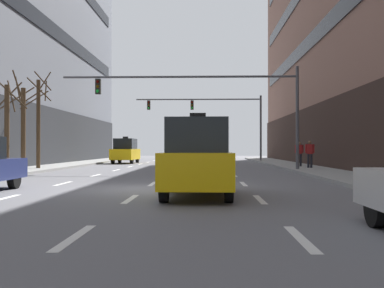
# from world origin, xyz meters

# --- Properties ---
(ground_plane) EXTENTS (120.00, 120.00, 0.00)m
(ground_plane) POSITION_xyz_m (0.00, 0.00, 0.00)
(ground_plane) COLOR slate
(lane_stripe_l1_s3) EXTENTS (0.16, 2.00, 0.01)m
(lane_stripe_l1_s3) POSITION_xyz_m (-3.25, -3.00, 0.00)
(lane_stripe_l1_s3) COLOR silver
(lane_stripe_l1_s3) RESTS_ON ground
(lane_stripe_l1_s4) EXTENTS (0.16, 2.00, 0.01)m
(lane_stripe_l1_s4) POSITION_xyz_m (-3.25, 2.00, 0.00)
(lane_stripe_l1_s4) COLOR silver
(lane_stripe_l1_s4) RESTS_ON ground
(lane_stripe_l1_s5) EXTENTS (0.16, 2.00, 0.01)m
(lane_stripe_l1_s5) POSITION_xyz_m (-3.25, 7.00, 0.00)
(lane_stripe_l1_s5) COLOR silver
(lane_stripe_l1_s5) RESTS_ON ground
(lane_stripe_l1_s6) EXTENTS (0.16, 2.00, 0.01)m
(lane_stripe_l1_s6) POSITION_xyz_m (-3.25, 12.00, 0.00)
(lane_stripe_l1_s6) COLOR silver
(lane_stripe_l1_s6) RESTS_ON ground
(lane_stripe_l1_s7) EXTENTS (0.16, 2.00, 0.01)m
(lane_stripe_l1_s7) POSITION_xyz_m (-3.25, 17.00, 0.00)
(lane_stripe_l1_s7) COLOR silver
(lane_stripe_l1_s7) RESTS_ON ground
(lane_stripe_l1_s8) EXTENTS (0.16, 2.00, 0.01)m
(lane_stripe_l1_s8) POSITION_xyz_m (-3.25, 22.00, 0.00)
(lane_stripe_l1_s8) COLOR silver
(lane_stripe_l1_s8) RESTS_ON ground
(lane_stripe_l1_s9) EXTENTS (0.16, 2.00, 0.01)m
(lane_stripe_l1_s9) POSITION_xyz_m (-3.25, 27.00, 0.00)
(lane_stripe_l1_s9) COLOR silver
(lane_stripe_l1_s9) RESTS_ON ground
(lane_stripe_l1_s10) EXTENTS (0.16, 2.00, 0.01)m
(lane_stripe_l1_s10) POSITION_xyz_m (-3.25, 32.00, 0.00)
(lane_stripe_l1_s10) COLOR silver
(lane_stripe_l1_s10) RESTS_ON ground
(lane_stripe_l2_s2) EXTENTS (0.16, 2.00, 0.01)m
(lane_stripe_l2_s2) POSITION_xyz_m (0.00, -8.00, 0.00)
(lane_stripe_l2_s2) COLOR silver
(lane_stripe_l2_s2) RESTS_ON ground
(lane_stripe_l2_s3) EXTENTS (0.16, 2.00, 0.01)m
(lane_stripe_l2_s3) POSITION_xyz_m (0.00, -3.00, 0.00)
(lane_stripe_l2_s3) COLOR silver
(lane_stripe_l2_s3) RESTS_ON ground
(lane_stripe_l2_s4) EXTENTS (0.16, 2.00, 0.01)m
(lane_stripe_l2_s4) POSITION_xyz_m (0.00, 2.00, 0.00)
(lane_stripe_l2_s4) COLOR silver
(lane_stripe_l2_s4) RESTS_ON ground
(lane_stripe_l2_s5) EXTENTS (0.16, 2.00, 0.01)m
(lane_stripe_l2_s5) POSITION_xyz_m (0.00, 7.00, 0.00)
(lane_stripe_l2_s5) COLOR silver
(lane_stripe_l2_s5) RESTS_ON ground
(lane_stripe_l2_s6) EXTENTS (0.16, 2.00, 0.01)m
(lane_stripe_l2_s6) POSITION_xyz_m (0.00, 12.00, 0.00)
(lane_stripe_l2_s6) COLOR silver
(lane_stripe_l2_s6) RESTS_ON ground
(lane_stripe_l2_s7) EXTENTS (0.16, 2.00, 0.01)m
(lane_stripe_l2_s7) POSITION_xyz_m (0.00, 17.00, 0.00)
(lane_stripe_l2_s7) COLOR silver
(lane_stripe_l2_s7) RESTS_ON ground
(lane_stripe_l2_s8) EXTENTS (0.16, 2.00, 0.01)m
(lane_stripe_l2_s8) POSITION_xyz_m (0.00, 22.00, 0.00)
(lane_stripe_l2_s8) COLOR silver
(lane_stripe_l2_s8) RESTS_ON ground
(lane_stripe_l2_s9) EXTENTS (0.16, 2.00, 0.01)m
(lane_stripe_l2_s9) POSITION_xyz_m (0.00, 27.00, 0.00)
(lane_stripe_l2_s9) COLOR silver
(lane_stripe_l2_s9) RESTS_ON ground
(lane_stripe_l2_s10) EXTENTS (0.16, 2.00, 0.01)m
(lane_stripe_l2_s10) POSITION_xyz_m (0.00, 32.00, 0.00)
(lane_stripe_l2_s10) COLOR silver
(lane_stripe_l2_s10) RESTS_ON ground
(lane_stripe_l3_s2) EXTENTS (0.16, 2.00, 0.01)m
(lane_stripe_l3_s2) POSITION_xyz_m (3.25, -8.00, 0.00)
(lane_stripe_l3_s2) COLOR silver
(lane_stripe_l3_s2) RESTS_ON ground
(lane_stripe_l3_s3) EXTENTS (0.16, 2.00, 0.01)m
(lane_stripe_l3_s3) POSITION_xyz_m (3.25, -3.00, 0.00)
(lane_stripe_l3_s3) COLOR silver
(lane_stripe_l3_s3) RESTS_ON ground
(lane_stripe_l3_s4) EXTENTS (0.16, 2.00, 0.01)m
(lane_stripe_l3_s4) POSITION_xyz_m (3.25, 2.00, 0.00)
(lane_stripe_l3_s4) COLOR silver
(lane_stripe_l3_s4) RESTS_ON ground
(lane_stripe_l3_s5) EXTENTS (0.16, 2.00, 0.01)m
(lane_stripe_l3_s5) POSITION_xyz_m (3.25, 7.00, 0.00)
(lane_stripe_l3_s5) COLOR silver
(lane_stripe_l3_s5) RESTS_ON ground
(lane_stripe_l3_s6) EXTENTS (0.16, 2.00, 0.01)m
(lane_stripe_l3_s6) POSITION_xyz_m (3.25, 12.00, 0.00)
(lane_stripe_l3_s6) COLOR silver
(lane_stripe_l3_s6) RESTS_ON ground
(lane_stripe_l3_s7) EXTENTS (0.16, 2.00, 0.01)m
(lane_stripe_l3_s7) POSITION_xyz_m (3.25, 17.00, 0.00)
(lane_stripe_l3_s7) COLOR silver
(lane_stripe_l3_s7) RESTS_ON ground
(lane_stripe_l3_s8) EXTENTS (0.16, 2.00, 0.01)m
(lane_stripe_l3_s8) POSITION_xyz_m (3.25, 22.00, 0.00)
(lane_stripe_l3_s8) COLOR silver
(lane_stripe_l3_s8) RESTS_ON ground
(lane_stripe_l3_s9) EXTENTS (0.16, 2.00, 0.01)m
(lane_stripe_l3_s9) POSITION_xyz_m (3.25, 27.00, 0.00)
(lane_stripe_l3_s9) COLOR silver
(lane_stripe_l3_s9) RESTS_ON ground
(lane_stripe_l3_s10) EXTENTS (0.16, 2.00, 0.01)m
(lane_stripe_l3_s10) POSITION_xyz_m (3.25, 32.00, 0.00)
(lane_stripe_l3_s10) COLOR silver
(lane_stripe_l3_s10) RESTS_ON ground
(taxi_driving_0) EXTENTS (1.90, 4.29, 2.22)m
(taxi_driving_0) POSITION_xyz_m (-4.76, 23.89, 1.02)
(taxi_driving_0) COLOR black
(taxi_driving_0) RESTS_ON ground
(car_driving_1) EXTENTS (2.05, 4.65, 1.73)m
(car_driving_1) POSITION_xyz_m (1.77, 18.24, 0.85)
(car_driving_1) COLOR black
(car_driving_1) RESTS_ON ground
(taxi_driving_2) EXTENTS (1.81, 4.23, 2.21)m
(taxi_driving_2) POSITION_xyz_m (1.69, -2.39, 1.02)
(taxi_driving_2) COLOR black
(taxi_driving_2) RESTS_ON ground
(traffic_signal_0) EXTENTS (12.97, 0.35, 5.61)m
(traffic_signal_0) POSITION_xyz_m (2.41, 10.84, 4.18)
(traffic_signal_0) COLOR #4C4C51
(traffic_signal_0) RESTS_ON sidewalk_right
(traffic_signal_1) EXTENTS (11.42, 0.35, 5.90)m
(traffic_signal_1) POSITION_xyz_m (2.69, 27.68, 4.55)
(traffic_signal_1) COLOR #4C4C51
(traffic_signal_1) RESTS_ON sidewalk_right
(street_tree_0) EXTENTS (1.80, 1.81, 4.78)m
(street_tree_0) POSITION_xyz_m (-7.54, 7.26, 2.45)
(street_tree_0) COLOR #4C3823
(street_tree_0) RESTS_ON sidewalk_left
(street_tree_1) EXTENTS (2.03, 2.04, 5.53)m
(street_tree_1) POSITION_xyz_m (-7.58, 11.46, 2.92)
(street_tree_1) COLOR #4C3823
(street_tree_1) RESTS_ON sidewalk_left
(street_tree_3) EXTENTS (2.13, 2.20, 4.68)m
(street_tree_3) POSITION_xyz_m (-7.62, 9.29, 2.44)
(street_tree_3) COLOR #4C3823
(street_tree_3) RESTS_ON sidewalk_left
(pedestrian_0) EXTENTS (0.51, 0.29, 1.53)m
(pedestrian_0) POSITION_xyz_m (7.75, 14.57, 1.02)
(pedestrian_0) COLOR black
(pedestrian_0) RESTS_ON sidewalk_right
(pedestrian_1) EXTENTS (0.50, 0.32, 1.56)m
(pedestrian_1) POSITION_xyz_m (7.92, 12.39, 1.04)
(pedestrian_1) COLOR black
(pedestrian_1) RESTS_ON sidewalk_right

